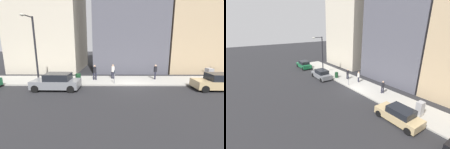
# 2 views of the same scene
# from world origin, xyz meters

# --- Properties ---
(ground_plane) EXTENTS (120.00, 120.00, 0.00)m
(ground_plane) POSITION_xyz_m (0.00, 0.00, 0.00)
(ground_plane) COLOR #232326
(sidewalk) EXTENTS (4.00, 36.00, 0.15)m
(sidewalk) POSITION_xyz_m (2.00, 0.00, 0.07)
(sidewalk) COLOR #9E9B93
(sidewalk) RESTS_ON ground
(parked_car_tan) EXTENTS (2.02, 4.25, 1.52)m
(parked_car_tan) POSITION_xyz_m (-1.17, -7.74, 0.74)
(parked_car_tan) COLOR tan
(parked_car_tan) RESTS_ON ground
(parked_car_grey) EXTENTS (2.01, 4.24, 1.52)m
(parked_car_grey) POSITION_xyz_m (-1.18, 6.92, 0.74)
(parked_car_grey) COLOR slate
(parked_car_grey) RESTS_ON ground
(parking_meter) EXTENTS (0.14, 0.10, 1.35)m
(parking_meter) POSITION_xyz_m (0.45, 1.67, 0.98)
(parking_meter) COLOR slate
(parking_meter) RESTS_ON sidewalk
(utility_box) EXTENTS (0.83, 0.61, 1.43)m
(utility_box) POSITION_xyz_m (1.30, -8.37, 0.85)
(utility_box) COLOR #A8A399
(utility_box) RESTS_ON sidewalk
(streetlamp) EXTENTS (1.97, 0.32, 6.50)m
(streetlamp) POSITION_xyz_m (0.28, 9.43, 4.02)
(streetlamp) COLOR black
(streetlamp) RESTS_ON sidewalk
(trash_bin) EXTENTS (0.56, 0.56, 0.90)m
(trash_bin) POSITION_xyz_m (0.90, 5.44, 0.60)
(trash_bin) COLOR #14381E
(trash_bin) RESTS_ON sidewalk
(pedestrian_near_meter) EXTENTS (0.39, 0.36, 1.66)m
(pedestrian_near_meter) POSITION_xyz_m (2.36, -2.99, 1.09)
(pedestrian_near_meter) COLOR #1E1E2D
(pedestrian_near_meter) RESTS_ON sidewalk
(pedestrian_midblock) EXTENTS (0.36, 0.37, 1.66)m
(pedestrian_midblock) POSITION_xyz_m (2.54, 1.81, 1.09)
(pedestrian_midblock) COLOR #1E1E2D
(pedestrian_midblock) RESTS_ON sidewalk
(pedestrian_far_corner) EXTENTS (0.36, 0.40, 1.66)m
(pedestrian_far_corner) POSITION_xyz_m (1.98, 3.83, 1.09)
(pedestrian_far_corner) COLOR #1E1E2D
(pedestrian_far_corner) RESTS_ON sidewalk
(office_tower_right) EXTENTS (9.61, 9.61, 16.34)m
(office_tower_right) POSITION_xyz_m (10.30, 11.58, 8.17)
(office_tower_right) COLOR #BCB29E
(office_tower_right) RESTS_ON ground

